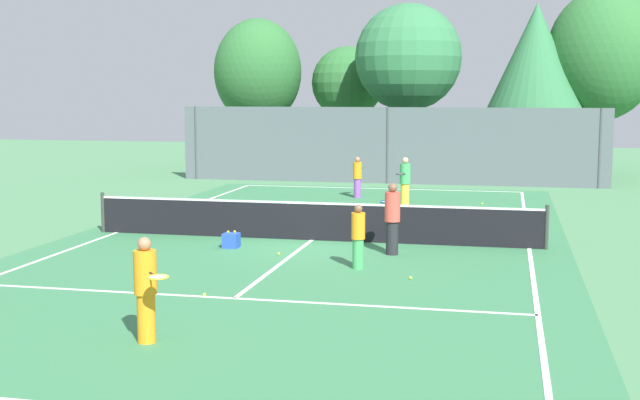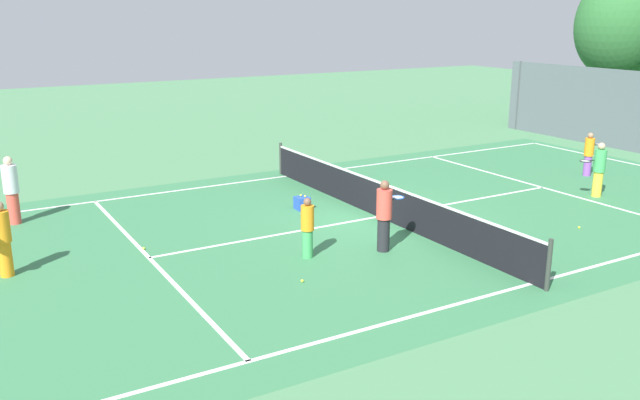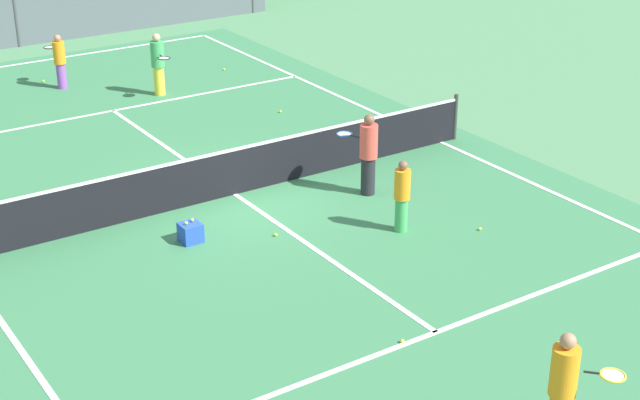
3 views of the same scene
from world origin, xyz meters
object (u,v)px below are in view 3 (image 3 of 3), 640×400
object	(u,v)px
player_0	(60,61)
tennis_ball_1	(224,69)
tennis_ball_5	(480,229)
tennis_ball_3	(280,112)
player_3	(158,64)
player_2	(402,195)
player_4	(368,153)
tennis_ball_2	(43,81)
player_1	(563,389)
tennis_ball_0	(276,235)
tennis_ball_4	(402,341)
ball_crate	(191,232)

from	to	relation	value
player_0	tennis_ball_1	world-z (taller)	player_0
tennis_ball_1	tennis_ball_5	size ratio (longest dim) A/B	1.00
tennis_ball_3	player_3	bearing A→B (deg)	121.87
player_2	player_4	xyz separation A→B (m)	(0.51, 1.77, 0.16)
player_3	tennis_ball_3	world-z (taller)	player_3
player_2	player_3	xyz separation A→B (m)	(-0.20, 10.20, 0.14)
player_2	tennis_ball_2	world-z (taller)	player_2
player_1	tennis_ball_0	distance (m)	7.24
player_0	tennis_ball_4	bearing A→B (deg)	-90.85
player_0	ball_crate	size ratio (longest dim) A/B	3.51
tennis_ball_2	player_1	bearing A→B (deg)	-89.39
tennis_ball_1	player_0	bearing A→B (deg)	168.27
ball_crate	player_0	bearing A→B (deg)	82.76
player_4	tennis_ball_4	distance (m)	5.74
player_0	tennis_ball_2	size ratio (longest dim) A/B	22.65
player_1	tennis_ball_2	world-z (taller)	player_1
player_1	tennis_ball_2	size ratio (longest dim) A/B	25.00
player_2	player_3	bearing A→B (deg)	91.11
tennis_ball_0	player_1	bearing A→B (deg)	-91.04
player_2	ball_crate	world-z (taller)	player_2
player_0	tennis_ball_2	bearing A→B (deg)	107.17
tennis_ball_0	tennis_ball_5	distance (m)	3.85
player_2	tennis_ball_5	xyz separation A→B (m)	(1.25, -0.83, -0.69)
tennis_ball_1	tennis_ball_4	bearing A→B (deg)	-108.20
player_4	tennis_ball_3	distance (m)	5.57
player_4	ball_crate	bearing A→B (deg)	179.79
player_0	tennis_ball_4	world-z (taller)	player_0
tennis_ball_3	player_4	bearing A→B (deg)	-102.58
tennis_ball_1	tennis_ball_2	world-z (taller)	same
player_2	tennis_ball_0	distance (m)	2.46
ball_crate	tennis_ball_1	bearing A→B (deg)	58.48
ball_crate	tennis_ball_4	distance (m)	5.02
player_1	player_3	size ratio (longest dim) A/B	0.99
player_4	player_2	bearing A→B (deg)	-106.01
player_3	tennis_ball_1	distance (m)	2.88
player_1	tennis_ball_3	world-z (taller)	player_1
player_0	tennis_ball_0	size ratio (longest dim) A/B	22.65
player_1	player_4	world-z (taller)	player_4
tennis_ball_0	tennis_ball_4	size ratio (longest dim) A/B	1.00
player_2	tennis_ball_0	world-z (taller)	player_2
player_4	tennis_ball_2	size ratio (longest dim) A/B	25.93
player_1	player_3	bearing A→B (deg)	82.91
tennis_ball_4	tennis_ball_3	bearing A→B (deg)	68.16
player_4	tennis_ball_2	distance (m)	11.71
player_0	player_2	distance (m)	12.43
player_1	tennis_ball_0	size ratio (longest dim) A/B	25.00
ball_crate	tennis_ball_2	size ratio (longest dim) A/B	6.45
tennis_ball_1	player_2	bearing A→B (deg)	-101.68
player_1	tennis_ball_1	xyz separation A→B (m)	(4.56, 17.41, -0.82)
tennis_ball_0	tennis_ball_4	xyz separation A→B (m)	(-0.31, -4.20, 0.00)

